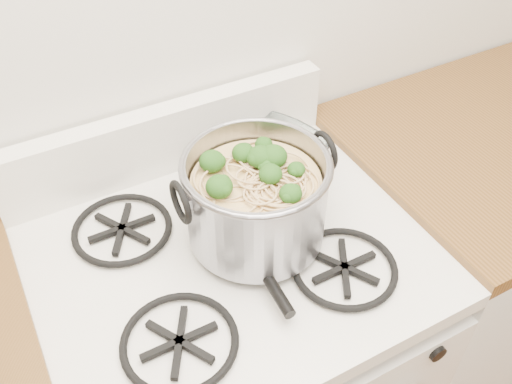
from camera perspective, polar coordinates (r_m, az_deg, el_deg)
name	(u,v)px	position (r m, az deg, el deg)	size (l,w,h in m)	color
gas_range	(236,373)	(1.52, -1.99, -17.67)	(0.76, 0.66, 0.92)	white
counter_right	(492,243)	(1.89, 22.54, -4.71)	(1.00, 0.65, 0.92)	silver
stock_pot	(256,199)	(1.08, 0.00, -0.74)	(0.31, 0.28, 0.19)	gray
spatula	(232,219)	(1.15, -2.44, -2.72)	(0.29, 0.31, 0.02)	black
glass_bowl	(264,163)	(1.28, 0.85, 2.94)	(0.10, 0.10, 0.02)	white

